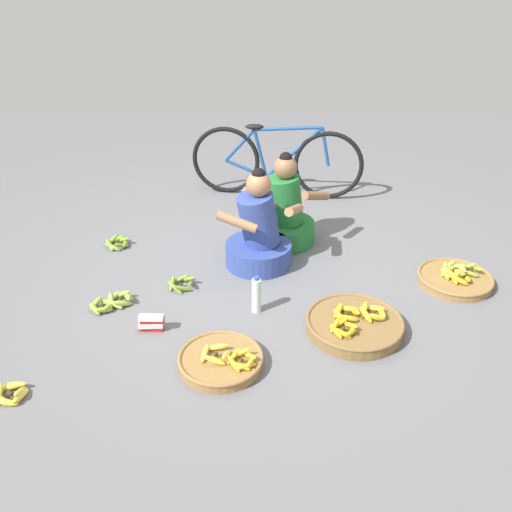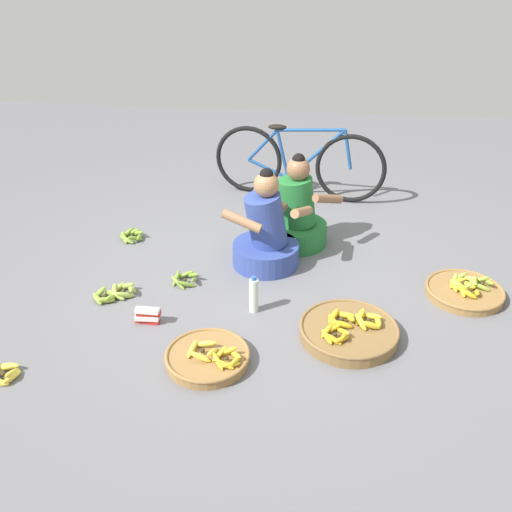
{
  "view_description": "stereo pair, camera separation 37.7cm",
  "coord_description": "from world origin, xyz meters",
  "px_view_note": "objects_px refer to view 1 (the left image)",
  "views": [
    {
      "loc": [
        0.05,
        -3.49,
        2.2
      ],
      "look_at": [
        0.0,
        -0.2,
        0.35
      ],
      "focal_mm": 38.55,
      "sensor_mm": 36.0,
      "label": 1
    },
    {
      "loc": [
        0.42,
        -3.46,
        2.2
      ],
      "look_at": [
        0.0,
        -0.2,
        0.35
      ],
      "focal_mm": 38.55,
      "sensor_mm": 36.0,
      "label": 2
    }
  ],
  "objects_px": {
    "vendor_woman_front": "(259,235)",
    "banana_basket_back_right": "(455,278)",
    "loose_bananas_back_left": "(117,243)",
    "vendor_woman_behind": "(284,214)",
    "banana_basket_front_center": "(221,360)",
    "packet_carton_stack": "(151,323)",
    "loose_bananas_front_left": "(9,393)",
    "loose_bananas_mid_left": "(113,302)",
    "banana_basket_back_center": "(354,324)",
    "bicycle_leaning": "(276,161)",
    "loose_bananas_mid_right": "(181,283)",
    "water_bottle": "(256,295)"
  },
  "relations": [
    {
      "from": "banana_basket_back_right",
      "to": "packet_carton_stack",
      "type": "xyz_separation_m",
      "value": [
        -2.17,
        -0.61,
        0.02
      ]
    },
    {
      "from": "vendor_woman_front",
      "to": "banana_basket_back_right",
      "type": "bearing_deg",
      "value": -10.34
    },
    {
      "from": "loose_bananas_front_left",
      "to": "water_bottle",
      "type": "height_order",
      "value": "water_bottle"
    },
    {
      "from": "vendor_woman_front",
      "to": "loose_bananas_back_left",
      "type": "distance_m",
      "value": 1.24
    },
    {
      "from": "banana_basket_front_center",
      "to": "banana_basket_back_right",
      "type": "bearing_deg",
      "value": 29.56
    },
    {
      "from": "banana_basket_back_right",
      "to": "banana_basket_front_center",
      "type": "bearing_deg",
      "value": -150.44
    },
    {
      "from": "vendor_woman_behind",
      "to": "bicycle_leaning",
      "type": "height_order",
      "value": "vendor_woman_behind"
    },
    {
      "from": "vendor_woman_behind",
      "to": "loose_bananas_back_left",
      "type": "xyz_separation_m",
      "value": [
        -1.4,
        -0.12,
        -0.22
      ]
    },
    {
      "from": "loose_bananas_mid_right",
      "to": "packet_carton_stack",
      "type": "distance_m",
      "value": 0.54
    },
    {
      "from": "vendor_woman_behind",
      "to": "loose_bananas_back_left",
      "type": "relative_size",
      "value": 3.51
    },
    {
      "from": "vendor_woman_behind",
      "to": "water_bottle",
      "type": "relative_size",
      "value": 2.86
    },
    {
      "from": "banana_basket_back_right",
      "to": "banana_basket_back_center",
      "type": "xyz_separation_m",
      "value": [
        -0.84,
        -0.6,
        0.01
      ]
    },
    {
      "from": "banana_basket_front_center",
      "to": "loose_bananas_back_left",
      "type": "bearing_deg",
      "value": 123.18
    },
    {
      "from": "vendor_woman_front",
      "to": "loose_bananas_mid_left",
      "type": "distance_m",
      "value": 1.2
    },
    {
      "from": "vendor_woman_front",
      "to": "banana_basket_back_right",
      "type": "relative_size",
      "value": 1.45
    },
    {
      "from": "banana_basket_back_center",
      "to": "loose_bananas_back_left",
      "type": "relative_size",
      "value": 2.84
    },
    {
      "from": "vendor_woman_front",
      "to": "water_bottle",
      "type": "relative_size",
      "value": 2.9
    },
    {
      "from": "vendor_woman_front",
      "to": "loose_bananas_front_left",
      "type": "distance_m",
      "value": 2.06
    },
    {
      "from": "loose_bananas_back_left",
      "to": "loose_bananas_mid_right",
      "type": "bearing_deg",
      "value": -45.23
    },
    {
      "from": "banana_basket_front_center",
      "to": "loose_bananas_front_left",
      "type": "distance_m",
      "value": 1.2
    },
    {
      "from": "loose_bananas_back_left",
      "to": "water_bottle",
      "type": "xyz_separation_m",
      "value": [
        1.18,
        -0.93,
        0.1
      ]
    },
    {
      "from": "banana_basket_back_center",
      "to": "packet_carton_stack",
      "type": "bearing_deg",
      "value": -179.43
    },
    {
      "from": "loose_bananas_front_left",
      "to": "loose_bananas_back_left",
      "type": "height_order",
      "value": "loose_bananas_back_left"
    },
    {
      "from": "vendor_woman_behind",
      "to": "loose_bananas_mid_left",
      "type": "height_order",
      "value": "vendor_woman_behind"
    },
    {
      "from": "banana_basket_back_right",
      "to": "loose_bananas_back_left",
      "type": "xyz_separation_m",
      "value": [
        -2.67,
        0.54,
        -0.01
      ]
    },
    {
      "from": "bicycle_leaning",
      "to": "water_bottle",
      "type": "xyz_separation_m",
      "value": [
        -0.17,
        -2.05,
        -0.23
      ]
    },
    {
      "from": "loose_bananas_front_left",
      "to": "loose_bananas_mid_left",
      "type": "bearing_deg",
      "value": 68.21
    },
    {
      "from": "vendor_woman_behind",
      "to": "banana_basket_back_center",
      "type": "relative_size",
      "value": 1.24
    },
    {
      "from": "vendor_woman_front",
      "to": "loose_bananas_front_left",
      "type": "height_order",
      "value": "vendor_woman_front"
    },
    {
      "from": "vendor_woman_behind",
      "to": "loose_bananas_mid_right",
      "type": "distance_m",
      "value": 1.1
    },
    {
      "from": "packet_carton_stack",
      "to": "loose_bananas_back_left",
      "type": "bearing_deg",
      "value": 113.34
    },
    {
      "from": "loose_bananas_front_left",
      "to": "loose_bananas_back_left",
      "type": "relative_size",
      "value": 0.88
    },
    {
      "from": "vendor_woman_behind",
      "to": "bicycle_leaning",
      "type": "distance_m",
      "value": 1.01
    },
    {
      "from": "vendor_woman_front",
      "to": "banana_basket_back_right",
      "type": "height_order",
      "value": "vendor_woman_front"
    },
    {
      "from": "loose_bananas_back_left",
      "to": "packet_carton_stack",
      "type": "bearing_deg",
      "value": -66.66
    },
    {
      "from": "vendor_woman_behind",
      "to": "loose_bananas_back_left",
      "type": "height_order",
      "value": "vendor_woman_behind"
    },
    {
      "from": "banana_basket_back_center",
      "to": "packet_carton_stack",
      "type": "distance_m",
      "value": 1.33
    },
    {
      "from": "vendor_woman_front",
      "to": "banana_basket_front_center",
      "type": "height_order",
      "value": "vendor_woman_front"
    },
    {
      "from": "loose_bananas_back_left",
      "to": "packet_carton_stack",
      "type": "relative_size",
      "value": 1.28
    },
    {
      "from": "bicycle_leaning",
      "to": "packet_carton_stack",
      "type": "distance_m",
      "value": 2.45
    },
    {
      "from": "bicycle_leaning",
      "to": "packet_carton_stack",
      "type": "xyz_separation_m",
      "value": [
        -0.85,
        -2.28,
        -0.3
      ]
    },
    {
      "from": "loose_bananas_mid_right",
      "to": "bicycle_leaning",
      "type": "bearing_deg",
      "value": 67.49
    },
    {
      "from": "banana_basket_back_center",
      "to": "loose_bananas_front_left",
      "type": "bearing_deg",
      "value": -162.26
    },
    {
      "from": "loose_bananas_front_left",
      "to": "loose_bananas_mid_right",
      "type": "xyz_separation_m",
      "value": [
        0.81,
        1.16,
        0.0
      ]
    },
    {
      "from": "vendor_woman_behind",
      "to": "loose_bananas_back_left",
      "type": "distance_m",
      "value": 1.42
    },
    {
      "from": "loose_bananas_front_left",
      "to": "loose_bananas_mid_right",
      "type": "relative_size",
      "value": 0.88
    },
    {
      "from": "banana_basket_back_center",
      "to": "water_bottle",
      "type": "relative_size",
      "value": 2.31
    },
    {
      "from": "banana_basket_back_center",
      "to": "loose_bananas_back_left",
      "type": "height_order",
      "value": "banana_basket_back_center"
    },
    {
      "from": "loose_bananas_back_left",
      "to": "vendor_woman_behind",
      "type": "bearing_deg",
      "value": 4.83
    },
    {
      "from": "bicycle_leaning",
      "to": "loose_bananas_mid_right",
      "type": "height_order",
      "value": "bicycle_leaning"
    }
  ]
}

